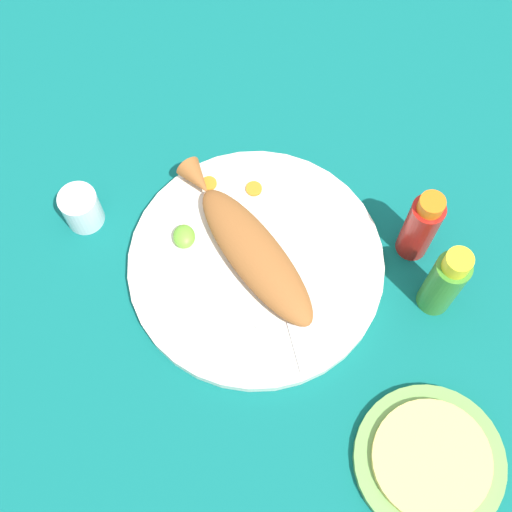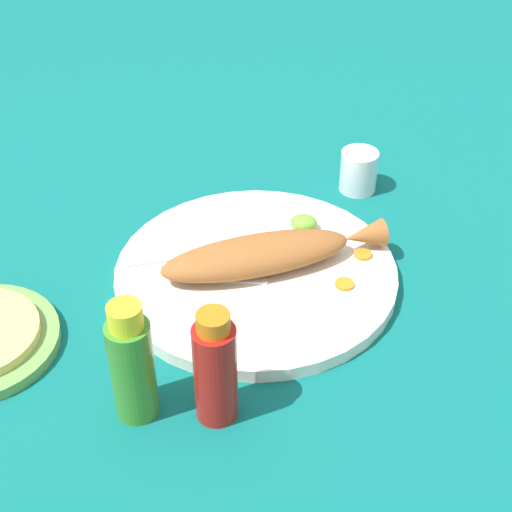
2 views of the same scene
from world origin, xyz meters
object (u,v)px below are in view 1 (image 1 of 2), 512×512
Objects in this scene: fork_near at (291,315)px; main_plate at (256,264)px; fork_far at (258,325)px; hot_sauce_bottle_green at (445,282)px; hot_sauce_bottle_red at (421,229)px; tortilla_plate at (429,461)px; fried_fish at (250,248)px; salt_cup at (82,210)px.

main_plate is at bearing -162.87° from fork_near.
fork_far is 0.25m from hot_sauce_bottle_green.
main_plate is 2.44× the size of hot_sauce_bottle_green.
hot_sauce_bottle_red is at bearing -171.70° from hot_sauce_bottle_green.
main_plate is at bearing -148.77° from tortilla_plate.
hot_sauce_bottle_green reaches higher than fried_fish.
salt_cup reaches higher than main_plate.
hot_sauce_bottle_red is at bearing 89.12° from main_plate.
main_plate is 0.26m from hot_sauce_bottle_green.
main_plate is 1.25× the size of fried_fish.
hot_sauce_bottle_green is at bearing 68.52° from fork_far.
hot_sauce_bottle_red is 0.48m from salt_cup.
hot_sauce_bottle_green is (0.08, 0.24, 0.06)m from main_plate.
hot_sauce_bottle_green reaches higher than tortilla_plate.
tortilla_plate is at bearing -8.81° from hot_sauce_bottle_red.
fork_near is 0.21m from hot_sauce_bottle_green.
fork_far is (0.11, -0.00, -0.02)m from fried_fish.
fried_fish is 2.05× the size of hot_sauce_bottle_red.
fork_near is (0.09, 0.04, 0.01)m from main_plate.
fried_fish reaches higher than fork_far.
fork_far is at bearing -87.95° from hot_sauce_bottle_green.
fork_far is at bearing -69.18° from hot_sauce_bottle_red.
fork_far is 1.18× the size of hot_sauce_bottle_green.
fork_near is at bearing -3.59° from fried_fish.
salt_cup is (-0.19, -0.47, -0.04)m from hot_sauce_bottle_green.
hot_sauce_bottle_red is at bearing 76.16° from salt_cup.
hot_sauce_bottle_green is 0.51m from salt_cup.
salt_cup is at bearing -115.05° from main_plate.
hot_sauce_bottle_green is 0.23m from tortilla_plate.
fork_far is 1.24× the size of hot_sauce_bottle_red.
fried_fish is 0.23m from hot_sauce_bottle_red.
main_plate is at bearing -90.88° from hot_sauce_bottle_red.
fork_far is at bearing -29.05° from fried_fish.
fried_fish is at bearing -162.34° from fork_near.
main_plate is 0.09m from fork_far.
tortilla_plate is (0.41, 0.42, -0.02)m from salt_cup.
hot_sauce_bottle_green is (-0.00, 0.20, 0.05)m from fork_near.
hot_sauce_bottle_red reaches higher than fried_fish.
tortilla_plate is (0.21, -0.06, -0.06)m from hot_sauce_bottle_green.
fork_near is 0.05m from fork_far.
hot_sauce_bottle_green is (-0.01, 0.25, 0.05)m from fork_far.
fork_near is 0.96× the size of tortilla_plate.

